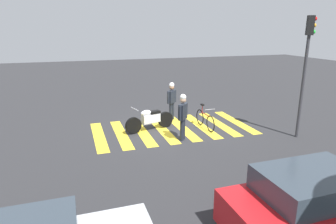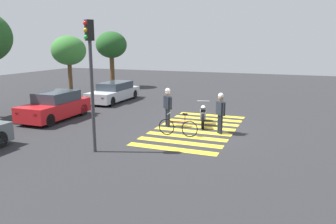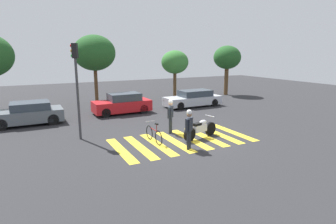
# 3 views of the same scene
# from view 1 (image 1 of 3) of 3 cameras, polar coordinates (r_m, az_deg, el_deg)

# --- Properties ---
(ground_plane) EXTENTS (60.00, 60.00, 0.00)m
(ground_plane) POSITION_cam_1_polar(r_m,az_deg,el_deg) (13.02, 0.84, -3.21)
(ground_plane) COLOR #2B2B2D
(police_motorcycle) EXTENTS (2.22, 0.84, 1.07)m
(police_motorcycle) POSITION_cam_1_polar(r_m,az_deg,el_deg) (12.70, -3.47, -1.47)
(police_motorcycle) COLOR black
(police_motorcycle) RESTS_ON ground_plane
(leaning_bicycle) EXTENTS (0.46, 1.75, 1.02)m
(leaning_bicycle) POSITION_cam_1_polar(r_m,az_deg,el_deg) (13.08, 7.11, -1.44)
(leaning_bicycle) COLOR black
(leaning_bicycle) RESTS_ON ground_plane
(officer_on_foot) EXTENTS (0.49, 0.54, 1.84)m
(officer_on_foot) POSITION_cam_1_polar(r_m,az_deg,el_deg) (11.43, 2.87, -0.30)
(officer_on_foot) COLOR #1E232D
(officer_on_foot) RESTS_ON ground_plane
(officer_by_motorcycle) EXTENTS (0.54, 0.47, 1.82)m
(officer_by_motorcycle) POSITION_cam_1_polar(r_m,az_deg,el_deg) (13.97, 0.72, 2.63)
(officer_by_motorcycle) COLOR #1E232D
(officer_by_motorcycle) RESTS_ON ground_plane
(crosswalk_stripes) EXTENTS (6.75, 3.58, 0.01)m
(crosswalk_stripes) POSITION_cam_1_polar(r_m,az_deg,el_deg) (13.02, 0.84, -3.19)
(crosswalk_stripes) COLOR yellow
(crosswalk_stripes) RESTS_ON ground_plane
(car_red_convertible) EXTENTS (4.02, 1.75, 1.44)m
(car_red_convertible) POSITION_cam_1_polar(r_m,az_deg,el_deg) (7.26, 26.51, -15.42)
(car_red_convertible) COLOR black
(car_red_convertible) RESTS_ON ground_plane
(traffic_light_pole) EXTENTS (0.36, 0.33, 4.69)m
(traffic_light_pole) POSITION_cam_1_polar(r_m,az_deg,el_deg) (12.49, 25.02, 9.18)
(traffic_light_pole) COLOR #38383D
(traffic_light_pole) RESTS_ON ground_plane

